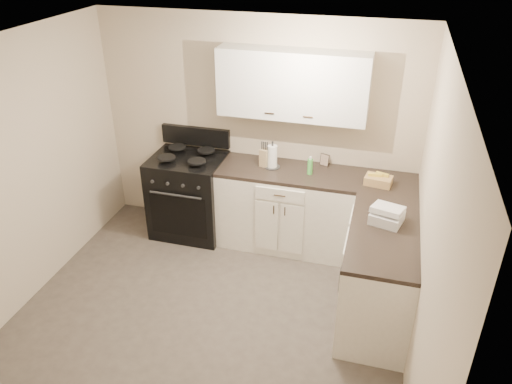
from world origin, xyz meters
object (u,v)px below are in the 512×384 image
(knife_block, at_px, (264,158))
(wicker_basket, at_px, (378,180))
(stove, at_px, (190,196))
(paper_towel, at_px, (272,157))
(countertop_grill, at_px, (387,217))

(knife_block, bearing_deg, wicker_basket, 13.08)
(stove, distance_m, wicker_basket, 2.18)
(knife_block, distance_m, wicker_basket, 1.23)
(wicker_basket, bearing_deg, paper_towel, 175.04)
(stove, relative_size, knife_block, 5.00)
(wicker_basket, relative_size, countertop_grill, 1.00)
(countertop_grill, bearing_deg, wicker_basket, 114.28)
(knife_block, relative_size, countertop_grill, 0.75)
(knife_block, height_order, wicker_basket, knife_block)
(stove, height_order, wicker_basket, wicker_basket)
(knife_block, bearing_deg, paper_towel, 14.92)
(paper_towel, relative_size, countertop_grill, 0.96)
(paper_towel, distance_m, countertop_grill, 1.50)
(wicker_basket, bearing_deg, knife_block, 175.18)
(paper_towel, xyz_separation_m, countertop_grill, (1.25, -0.82, -0.08))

